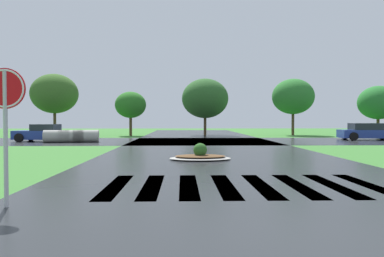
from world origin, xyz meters
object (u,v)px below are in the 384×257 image
Objects in this scene: car_silver_hatch at (44,133)px; drainage_pipe_stack at (72,136)px; car_dark_suv at (368,132)px; stop_sign at (5,104)px; median_island at (200,156)px.

car_silver_hatch is 2.72m from drainage_pipe_stack.
car_silver_hatch is 1.07× the size of drainage_pipe_stack.
car_dark_suv is at bearing -173.95° from car_silver_hatch.
stop_sign is 19.66m from drainage_pipe_stack.
car_dark_suv is (14.10, 13.76, 0.48)m from median_island.
car_dark_suv is at bearing 49.70° from stop_sign.
drainage_pipe_stack is (-8.61, 11.21, 0.29)m from median_island.
stop_sign is 1.04× the size of median_island.
stop_sign is 21.50m from car_silver_hatch.
stop_sign is 0.57× the size of car_dark_suv.
stop_sign is at bearing -76.47° from drainage_pipe_stack.
drainage_pipe_stack is at bearing 156.24° from car_silver_hatch.
car_dark_suv is 1.11× the size of car_silver_hatch.
car_dark_suv reaches higher than car_silver_hatch.
median_island is 19.71m from car_dark_suv.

